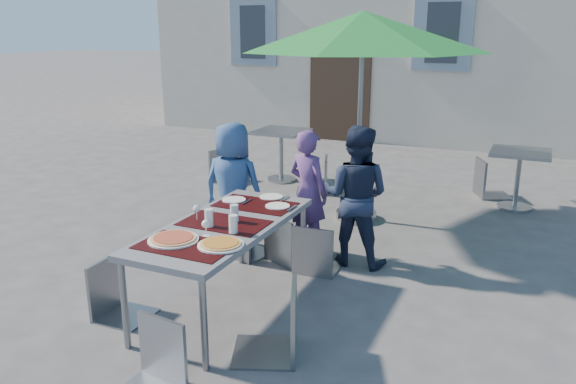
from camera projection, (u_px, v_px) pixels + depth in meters
The scene contains 21 objects.
ground at pixel (264, 320), 4.56m from camera, with size 90.00×90.00×0.00m, color #444446.
dining_table at pixel (224, 229), 4.60m from camera, with size 0.80×1.85×0.76m.
pizza_near_left at pixel (173, 239), 4.20m from camera, with size 0.38×0.38×0.03m.
pizza_near_right at pixel (221, 244), 4.10m from camera, with size 0.34×0.34×0.03m.
glassware at pixel (221, 218), 4.47m from camera, with size 0.50×0.44×0.15m.
place_settings at pixel (261, 201), 5.15m from camera, with size 0.71×0.45×0.01m.
child_0 at pixel (233, 187), 5.87m from camera, with size 0.67×0.44×1.37m, color #304F84.
child_1 at pixel (308, 192), 5.79m from camera, with size 0.48×0.31×1.31m, color #623C7C.
child_2 at pixel (356, 196), 5.51m from camera, with size 0.68×0.39×1.40m, color #1B253D.
chair_0 at pixel (241, 206), 5.69m from camera, with size 0.52×0.52×0.94m.
chair_1 at pixel (286, 212), 5.56m from camera, with size 0.53×0.53×0.92m.
chair_2 at pixel (316, 220), 5.31m from camera, with size 0.43×0.44×0.92m.
chair_3 at pixel (112, 256), 4.51m from camera, with size 0.42×0.42×0.90m.
chair_4 at pixel (279, 278), 3.93m from camera, with size 0.59×0.59×1.02m.
chair_5 at pixel (149, 317), 3.55m from camera, with size 0.45×0.45×0.91m.
patio_umbrella at pixel (363, 33), 6.37m from camera, with size 2.86×2.86×2.48m.
cafe_table_0 at pixel (281, 145), 8.59m from camera, with size 0.74×0.74×0.79m.
bg_chair_l_0 at pixel (223, 146), 8.56m from camera, with size 0.50×0.50×0.94m.
bg_chair_r_0 at pixel (319, 153), 8.00m from camera, with size 0.55×0.55×0.97m.
cafe_table_1 at pixel (519, 169), 7.23m from camera, with size 0.73×0.73×0.78m.
bg_chair_l_1 at pixel (490, 155), 7.78m from camera, with size 0.59×0.58×1.00m.
Camera 1 is at (1.86, -3.64, 2.28)m, focal length 35.00 mm.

